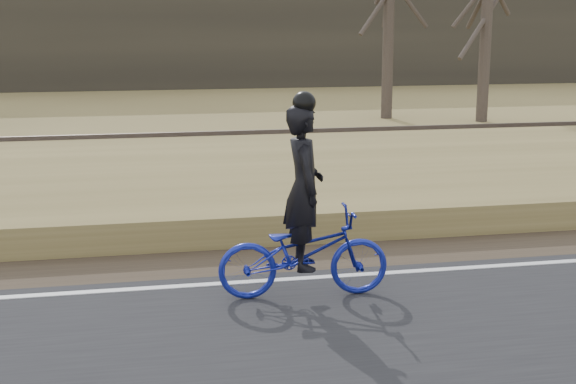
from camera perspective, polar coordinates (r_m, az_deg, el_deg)
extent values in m
plane|color=#96854C|center=(9.61, -7.06, -7.38)|extent=(120.00, 120.00, 0.00)
cube|color=silver|center=(9.77, -7.16, -6.63)|extent=(120.00, 0.12, 0.01)
cube|color=#473A2B|center=(10.74, -7.56, -5.15)|extent=(120.00, 1.60, 0.04)
cube|color=#96854C|center=(13.58, -8.46, -0.60)|extent=(120.00, 5.00, 0.44)
cube|color=slate|center=(17.30, -9.14, 2.17)|extent=(120.00, 3.00, 0.45)
cube|color=black|center=(17.25, -9.17, 3.13)|extent=(120.00, 2.40, 0.14)
cube|color=brown|center=(16.52, -9.08, 3.24)|extent=(120.00, 0.07, 0.15)
cube|color=brown|center=(17.94, -9.28, 3.94)|extent=(120.00, 0.07, 0.15)
cube|color=#383328|center=(39.04, -10.67, 11.75)|extent=(120.00, 4.00, 6.00)
imported|color=navy|center=(9.22, 1.11, -4.36)|extent=(2.00, 0.80, 1.03)
imported|color=black|center=(9.03, 1.13, 0.32)|extent=(0.49, 0.71, 1.87)
sphere|color=black|center=(8.88, 1.15, 6.35)|extent=(0.26, 0.26, 0.26)
cylinder|color=#473C34|center=(26.05, 13.95, 12.16)|extent=(0.36, 0.36, 6.64)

